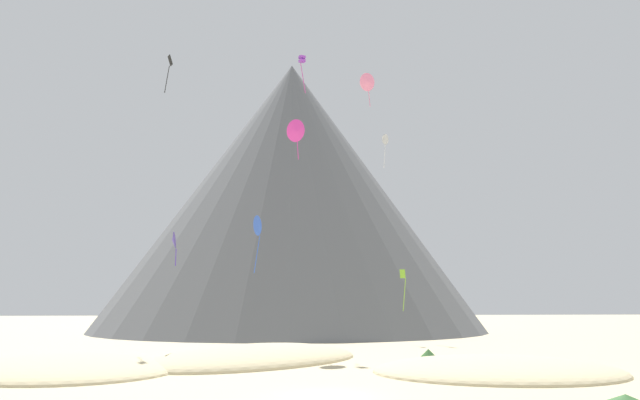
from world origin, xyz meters
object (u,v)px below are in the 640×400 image
(kite_blue_low, at_px, (258,226))
(kite_pink_high, at_px, (368,82))
(bush_near_left, at_px, (626,399))
(kite_black_high, at_px, (169,66))
(kite_magenta_mid, at_px, (296,131))
(kite_indigo_low, at_px, (173,240))
(kite_white_high, at_px, (386,140))
(bush_far_right, at_px, (428,355))
(bush_scatter_east, at_px, (282,358))
(kite_violet_high, at_px, (302,60))
(rock_massif, at_px, (296,197))
(kite_lime_low, at_px, (403,281))

(kite_blue_low, distance_m, kite_pink_high, 23.66)
(bush_near_left, relative_size, kite_black_high, 0.50)
(kite_magenta_mid, bearing_deg, kite_indigo_low, -179.97)
(kite_white_high, relative_size, kite_pink_high, 1.20)
(bush_far_right, xyz_separation_m, kite_blue_low, (-14.80, 16.33, 12.97))
(kite_pink_high, bearing_deg, bush_near_left, -110.62)
(bush_scatter_east, xyz_separation_m, kite_indigo_low, (-9.75, 4.22, 9.95))
(kite_magenta_mid, distance_m, kite_violet_high, 14.05)
(rock_massif, distance_m, kite_white_high, 24.60)
(kite_magenta_mid, distance_m, kite_black_high, 16.74)
(kite_indigo_low, bearing_deg, bush_near_left, 43.70)
(bush_scatter_east, bearing_deg, kite_blue_low, 97.64)
(kite_white_high, bearing_deg, kite_magenta_mid, 124.05)
(kite_black_high, xyz_separation_m, kite_indigo_low, (3.02, -11.22, -21.05))
(bush_scatter_east, distance_m, kite_pink_high, 40.01)
(kite_pink_high, distance_m, kite_lime_low, 25.49)
(kite_pink_high, bearing_deg, kite_violet_high, 155.82)
(bush_far_right, distance_m, kite_black_high, 42.40)
(kite_white_high, height_order, kite_violet_high, kite_violet_high)
(bush_scatter_east, xyz_separation_m, kite_violet_high, (2.73, 20.64, 34.57))
(kite_violet_high, bearing_deg, kite_pink_high, 164.90)
(bush_scatter_east, bearing_deg, bush_far_right, 5.24)
(rock_massif, bearing_deg, kite_violet_high, -91.82)
(kite_lime_low, bearing_deg, bush_near_left, -51.13)
(bush_near_left, distance_m, kite_white_high, 63.88)
(bush_far_right, distance_m, kite_pink_high, 37.77)
(kite_blue_low, relative_size, kite_indigo_low, 2.12)
(bush_near_left, height_order, kite_pink_high, kite_pink_high)
(bush_near_left, relative_size, kite_magenta_mid, 0.51)
(kite_indigo_low, bearing_deg, bush_scatter_east, 65.10)
(bush_far_right, relative_size, kite_magenta_mid, 0.44)
(kite_white_high, relative_size, kite_indigo_low, 1.71)
(bush_scatter_east, height_order, rock_massif, rock_massif)
(bush_scatter_east, height_order, kite_magenta_mid, kite_magenta_mid)
(bush_near_left, bearing_deg, kite_black_high, 128.03)
(rock_massif, distance_m, kite_indigo_low, 55.35)
(kite_blue_low, xyz_separation_m, kite_indigo_low, (-7.41, -13.26, -3.09))
(kite_black_high, bearing_deg, kite_magenta_mid, 95.87)
(kite_pink_high, bearing_deg, kite_blue_low, 167.83)
(kite_magenta_mid, distance_m, kite_lime_low, 22.49)
(bush_far_right, height_order, kite_pink_high, kite_pink_high)
(rock_massif, height_order, kite_lime_low, rock_massif)
(kite_lime_low, bearing_deg, kite_black_high, -130.88)
(kite_magenta_mid, distance_m, kite_blue_low, 11.70)
(kite_magenta_mid, relative_size, kite_blue_low, 0.68)
(kite_pink_high, bearing_deg, bush_far_right, -113.29)
(rock_massif, height_order, kite_blue_low, rock_massif)
(bush_scatter_east, bearing_deg, kite_pink_high, 62.11)
(kite_indigo_low, xyz_separation_m, kite_violet_high, (12.48, 16.42, 24.62))
(bush_far_right, xyz_separation_m, kite_indigo_low, (-22.21, 3.07, 9.88))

